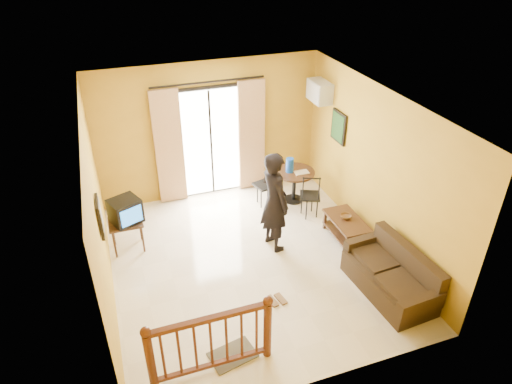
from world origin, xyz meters
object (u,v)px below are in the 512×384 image
object	(u,v)px
television	(125,211)
standing_person	(274,202)
sofa	(392,276)
coffee_table	(346,226)
dining_table	(294,178)

from	to	relation	value
television	standing_person	xyz separation A→B (m)	(2.41, -0.76, 0.13)
television	sofa	size ratio (longest dim) A/B	0.36
coffee_table	television	bearing A→B (deg)	164.79
dining_table	television	bearing A→B (deg)	-171.07
television	sofa	xyz separation A→B (m)	(3.72, -2.45, -0.49)
coffee_table	sofa	distance (m)	1.44
coffee_table	standing_person	world-z (taller)	standing_person
coffee_table	standing_person	xyz separation A→B (m)	(-1.31, 0.25, 0.64)
sofa	standing_person	world-z (taller)	standing_person
television	standing_person	world-z (taller)	standing_person
coffee_table	sofa	size ratio (longest dim) A/B	0.56
dining_table	sofa	size ratio (longest dim) A/B	0.48
sofa	dining_table	bearing A→B (deg)	92.90
dining_table	standing_person	xyz separation A→B (m)	(-0.94, -1.29, 0.38)
television	sofa	bearing A→B (deg)	-56.15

